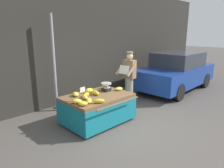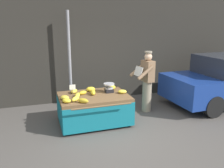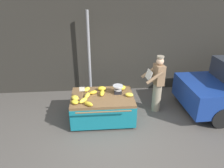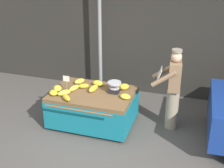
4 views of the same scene
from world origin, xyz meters
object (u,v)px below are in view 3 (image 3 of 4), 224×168
Objects in this scene: banana_bunch_0 at (102,88)px; banana_cart at (103,102)px; banana_bunch_5 at (122,88)px; banana_bunch_10 at (75,102)px; banana_bunch_3 at (89,104)px; weighing_scale at (118,89)px; banana_bunch_8 at (75,98)px; banana_bunch_9 at (87,95)px; street_pole at (89,56)px; banana_bunch_4 at (102,93)px; banana_bunch_6 at (83,100)px; banana_bunch_2 at (129,95)px; banana_bunch_7 at (93,92)px; vendor_person at (157,84)px; banana_bunch_1 at (87,89)px; price_sign at (82,90)px.

banana_cart is at bearing -89.65° from banana_bunch_0.
banana_bunch_10 is at bearing -152.05° from banana_bunch_5.
weighing_scale is at bearing 37.68° from banana_bunch_3.
banana_bunch_0 is 0.86m from banana_bunch_8.
banana_bunch_10 is at bearing 158.87° from banana_bunch_3.
banana_bunch_9 is at bearing -139.84° from banana_bunch_0.
street_pole is at bearing 87.97° from banana_bunch_9.
banana_cart is 0.26m from banana_bunch_4.
banana_bunch_4 reaches higher than banana_bunch_8.
banana_bunch_9 is at bearing -170.42° from weighing_scale.
banana_bunch_3 is at bearing -126.72° from banana_cart.
banana_bunch_4 is (-0.00, 0.06, 0.25)m from banana_cart.
banana_bunch_6 is (-0.50, -0.62, -0.01)m from banana_bunch_0.
banana_bunch_10 is (-1.44, -0.28, 0.00)m from banana_bunch_2.
banana_cart is 7.21× the size of banana_bunch_8.
banana_bunch_9 is at bearing -137.67° from banana_bunch_7.
banana_bunch_0 reaches higher than banana_bunch_5.
banana_bunch_2 is at bearing -3.12° from banana_bunch_9.
banana_bunch_6 is at bearing -169.76° from banana_bunch_2.
banana_bunch_7 is (-0.24, -0.19, -0.01)m from banana_bunch_0.
street_pole is 1.64× the size of vendor_person.
vendor_person is (1.96, 0.81, 0.09)m from banana_bunch_3.
banana_bunch_2 is at bearing -12.11° from banana_bunch_7.
weighing_scale is 1.27× the size of banana_bunch_2.
banana_bunch_7 is (0.11, -1.35, -0.62)m from street_pole.
banana_bunch_4 is (0.35, -1.42, -0.62)m from street_pole.
banana_bunch_0 is at bearing 66.13° from banana_bunch_3.
banana_bunch_9 is at bearing -92.03° from street_pole.
banana_bunch_4 is at bearing -16.52° from banana_bunch_7.
banana_bunch_4 is at bearing -76.11° from street_pole.
vendor_person is (1.60, 0.26, 0.09)m from banana_bunch_4.
banana_bunch_9 is at bearing -85.95° from banana_bunch_1.
street_pole reaches higher than banana_bunch_3.
weighing_scale is 1.03m from banana_bunch_6.
banana_bunch_0 reaches higher than banana_bunch_2.
banana_bunch_5 is (1.01, -0.00, 0.01)m from banana_bunch_1.
banana_cart is at bearing -87.57° from banana_bunch_4.
banana_bunch_8 is (-0.19, -0.04, -0.19)m from price_sign.
banana_bunch_1 is 0.64m from banana_bunch_6.
banana_bunch_8 is (-0.37, -1.62, -0.62)m from street_pole.
banana_bunch_3 is 0.63m from banana_bunch_7.
banana_bunch_5 is at bearing 54.18° from weighing_scale.
banana_bunch_2 is (1.08, -1.55, -0.63)m from street_pole.
banana_bunch_0 is (-0.00, 0.33, 0.25)m from banana_cart.
vendor_person is (1.60, 0.32, 0.34)m from banana_cart.
banana_cart is at bearing 11.16° from banana_bunch_8.
banana_bunch_4 is at bearing 169.40° from banana_bunch_2.
banana_bunch_8 is (-0.72, -0.47, -0.01)m from banana_bunch_0.
banana_bunch_3 and banana_bunch_8 have the same top height.
weighing_scale is 1.35× the size of banana_bunch_10.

